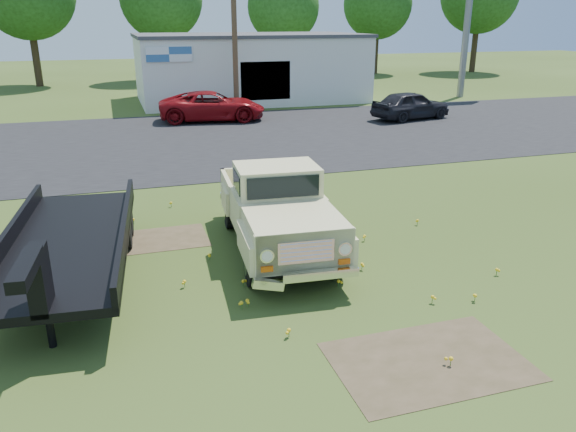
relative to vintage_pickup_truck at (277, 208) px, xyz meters
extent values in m
plane|color=#304315|center=(-0.52, -2.06, -1.01)|extent=(140.00, 140.00, 0.00)
cube|color=black|center=(-0.52, 12.94, -1.01)|extent=(90.00, 14.00, 0.02)
cube|color=#433923|center=(0.98, -5.06, -1.01)|extent=(3.00, 2.00, 0.01)
cube|color=#433923|center=(-2.52, 1.44, -1.01)|extent=(2.20, 1.60, 0.01)
cube|color=silver|center=(5.48, 24.94, 0.99)|extent=(14.00, 8.00, 4.00)
cube|color=#3F3F44|center=(5.48, 24.94, 3.04)|extent=(14.20, 8.20, 0.20)
cube|color=black|center=(5.48, 20.99, 0.59)|extent=(3.00, 0.10, 2.20)
cube|color=white|center=(-0.02, 20.89, 2.19)|extent=(2.50, 0.08, 0.80)
cylinder|color=slate|center=(19.48, 21.94, 2.99)|extent=(0.44, 0.44, 8.00)
cylinder|color=#4E3924|center=(3.48, 19.94, 3.49)|extent=(0.30, 0.30, 9.00)
cylinder|color=#362818|center=(-8.52, 37.44, 0.97)|extent=(0.56, 0.56, 3.96)
cylinder|color=#362818|center=(1.48, 38.44, 0.88)|extent=(0.56, 0.56, 3.78)
cylinder|color=#362818|center=(11.48, 36.94, 0.70)|extent=(0.56, 0.56, 3.42)
sphere|color=#1C4012|center=(11.48, 36.94, 5.00)|extent=(6.08, 6.08, 6.08)
cylinder|color=#362818|center=(21.48, 39.44, 0.79)|extent=(0.56, 0.56, 3.60)
sphere|color=#1C4012|center=(21.48, 39.44, 5.31)|extent=(6.40, 6.40, 6.40)
cylinder|color=#362818|center=(31.48, 37.94, 1.06)|extent=(0.56, 0.56, 4.14)
imported|color=maroon|center=(1.68, 17.60, -0.26)|extent=(5.73, 3.25, 1.51)
imported|color=black|center=(11.74, 14.90, -0.27)|extent=(4.61, 2.62, 1.48)
camera|label=1|loc=(-3.38, -11.58, 4.07)|focal=35.00mm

